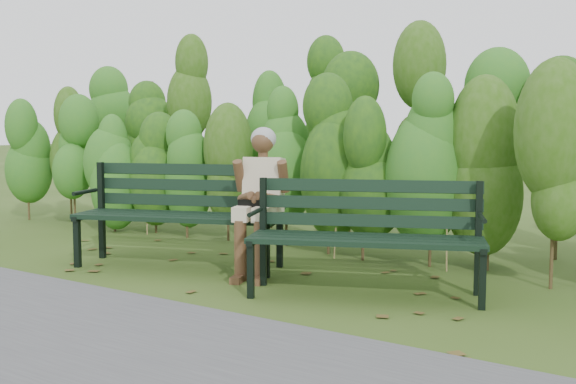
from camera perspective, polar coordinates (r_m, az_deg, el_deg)
The scene contains 7 objects.
ground at distance 5.83m, azimuth -1.92°, elevation -7.63°, with size 80.00×80.00×0.00m, color #324D16.
footpath at distance 4.31m, azimuth -19.65°, elevation -12.72°, with size 60.00×2.50×0.01m, color #474749.
hedge_band at distance 7.28m, azimuth 6.64°, elevation 4.95°, with size 11.04×1.67×2.42m.
leaf_litter at distance 5.47m, azimuth 1.80°, elevation -8.50°, with size 5.73×2.13×0.01m.
bench_left at distance 6.52m, azimuth -8.95°, elevation -1.17°, with size 2.05×1.25×0.97m.
bench_right at distance 5.37m, azimuth 6.66°, elevation -2.99°, with size 1.90×1.24×0.91m.
seated_woman at distance 6.04m, azimuth -2.42°, elevation 0.13°, with size 0.57×0.79×1.33m.
Camera 1 is at (3.31, -4.62, 1.33)m, focal length 42.00 mm.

